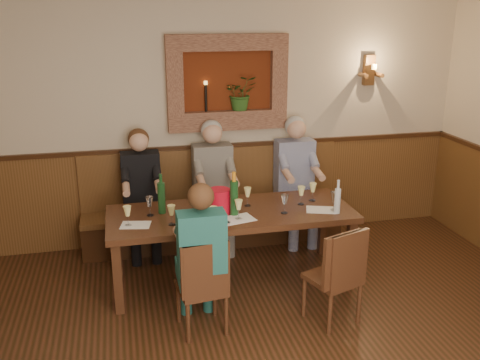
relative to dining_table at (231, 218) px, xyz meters
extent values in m
cube|color=beige|center=(0.00, 1.15, 0.72)|extent=(6.00, 0.04, 2.80)
cube|color=brown|center=(0.00, 1.13, -0.13)|extent=(6.00, 0.04, 1.10)
cube|color=#381E0F|center=(0.00, 1.13, 0.45)|extent=(6.02, 0.06, 0.05)
cube|color=#60230D|center=(0.20, 1.13, 1.17)|extent=(1.00, 0.02, 0.70)
cube|color=#A16E52|center=(0.20, 1.09, 1.61)|extent=(1.36, 0.12, 0.18)
cube|color=#A16E52|center=(0.20, 1.09, 0.73)|extent=(1.36, 0.12, 0.18)
cube|color=#A16E52|center=(-0.39, 1.09, 1.17)|extent=(0.18, 0.12, 0.70)
cube|color=#A16E52|center=(0.79, 1.09, 1.17)|extent=(0.18, 0.12, 0.70)
cube|color=#A16E52|center=(0.20, 1.09, 0.84)|extent=(1.00, 0.14, 0.04)
imported|color=#29541C|center=(0.35, 1.09, 1.06)|extent=(0.35, 0.30, 0.39)
cylinder|color=black|center=(-0.05, 1.09, 1.01)|extent=(0.03, 0.03, 0.30)
cylinder|color=#FFBF59|center=(-0.05, 1.09, 1.18)|extent=(0.04, 0.04, 0.04)
cube|color=brown|center=(1.90, 1.10, 1.27)|extent=(0.12, 0.08, 0.35)
cylinder|color=brown|center=(1.80, 1.03, 1.22)|extent=(0.05, 0.18, 0.05)
cylinder|color=brown|center=(2.00, 1.03, 1.22)|extent=(0.05, 0.18, 0.05)
cylinder|color=#FFBF59|center=(1.90, 0.97, 1.32)|extent=(0.06, 0.06, 0.06)
cube|color=#391D11|center=(0.00, 0.00, 0.04)|extent=(2.40, 0.90, 0.06)
cube|color=#391D11|center=(-1.12, -0.37, -0.33)|extent=(0.08, 0.08, 0.69)
cube|color=#391D11|center=(1.12, -0.37, -0.33)|extent=(0.08, 0.08, 0.69)
cube|color=#391D11|center=(-1.12, 0.37, -0.33)|extent=(0.08, 0.08, 0.69)
cube|color=#391D11|center=(1.12, 0.37, -0.33)|extent=(0.08, 0.08, 0.69)
cube|color=#381E0F|center=(0.00, 0.91, -0.48)|extent=(3.00, 0.40, 0.40)
cube|color=brown|center=(0.00, 0.91, -0.26)|extent=(3.00, 0.45, 0.06)
cube|color=brown|center=(0.00, 1.10, 0.10)|extent=(3.00, 0.06, 0.66)
cube|color=#391D11|center=(-0.43, -0.78, -0.49)|extent=(0.41, 0.41, 0.37)
cube|color=#391D11|center=(-0.43, -0.78, -0.28)|extent=(0.43, 0.43, 0.05)
cube|color=#391D11|center=(-0.41, -0.96, -0.03)|extent=(0.39, 0.08, 0.46)
cube|color=#391D11|center=(0.71, -0.90, -0.49)|extent=(0.48, 0.48, 0.38)
cube|color=#391D11|center=(0.71, -0.90, -0.27)|extent=(0.51, 0.51, 0.05)
cube|color=#391D11|center=(0.77, -1.07, -0.01)|extent=(0.39, 0.17, 0.47)
cube|color=black|center=(-0.82, 0.76, -0.45)|extent=(0.42, 0.44, 0.45)
cube|color=black|center=(-0.82, 0.93, 0.21)|extent=(0.42, 0.22, 0.55)
sphere|color=#D8A384|center=(-0.82, 0.89, 0.61)|extent=(0.21, 0.21, 0.21)
sphere|color=#4C2D19|center=(-0.82, 0.94, 0.63)|extent=(0.23, 0.23, 0.23)
cube|color=#57534F|center=(-0.02, 0.75, -0.45)|extent=(0.44, 0.46, 0.45)
cube|color=#57534F|center=(-0.02, 0.93, 0.23)|extent=(0.44, 0.23, 0.58)
sphere|color=#D8A384|center=(-0.02, 0.89, 0.66)|extent=(0.22, 0.22, 0.22)
sphere|color=#B2B2B2|center=(-0.02, 0.94, 0.68)|extent=(0.24, 0.24, 0.24)
cube|color=navy|center=(0.95, 0.75, -0.45)|extent=(0.44, 0.46, 0.45)
cube|color=navy|center=(0.95, 0.93, 0.23)|extent=(0.44, 0.23, 0.58)
sphere|color=#D8A384|center=(0.95, 0.89, 0.66)|extent=(0.22, 0.22, 0.22)
sphere|color=#B2B2B2|center=(0.95, 0.94, 0.68)|extent=(0.24, 0.24, 0.24)
cube|color=navy|center=(-0.43, -0.71, -0.45)|extent=(0.39, 0.41, 0.45)
cube|color=navy|center=(-0.43, -0.87, 0.18)|extent=(0.39, 0.20, 0.51)
sphere|color=#D8A384|center=(-0.43, -0.83, 0.55)|extent=(0.19, 0.19, 0.19)
sphere|color=#4C2D19|center=(-0.43, -0.88, 0.57)|extent=(0.21, 0.21, 0.21)
cylinder|color=red|center=(-0.12, -0.01, 0.20)|extent=(0.28, 0.28, 0.24)
cylinder|color=#19471E|center=(0.01, -0.09, 0.24)|extent=(0.08, 0.08, 0.34)
cylinder|color=orange|center=(0.01, -0.09, 0.46)|extent=(0.04, 0.04, 0.09)
cylinder|color=#19471E|center=(-0.66, 0.11, 0.23)|extent=(0.07, 0.07, 0.31)
cylinder|color=#19471E|center=(-0.66, 0.11, 0.43)|extent=(0.03, 0.03, 0.09)
cylinder|color=silver|center=(0.99, -0.27, 0.20)|extent=(0.08, 0.08, 0.25)
cylinder|color=silver|center=(0.99, -0.27, 0.37)|extent=(0.03, 0.03, 0.09)
cube|color=white|center=(-0.93, -0.14, 0.08)|extent=(0.30, 0.24, 0.00)
cube|color=white|center=(0.01, -0.21, 0.08)|extent=(0.36, 0.29, 0.00)
cube|color=white|center=(0.87, -0.16, 0.08)|extent=(0.33, 0.28, 0.00)
cube|color=white|center=(-0.23, -0.25, 0.08)|extent=(0.34, 0.30, 0.00)
camera|label=1|loc=(-1.01, -4.78, 1.98)|focal=40.00mm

